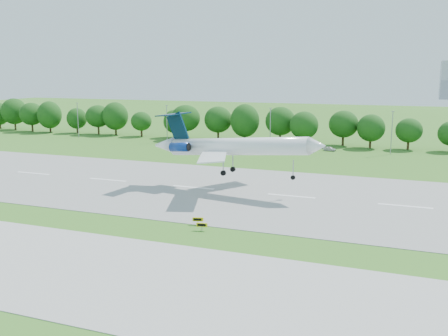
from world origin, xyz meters
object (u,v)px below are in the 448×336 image
at_px(service_vehicle_a, 251,144).
at_px(service_vehicle_b, 330,149).
at_px(taxi_sign_left, 198,219).
at_px(airliner, 229,146).

relative_size(service_vehicle_a, service_vehicle_b, 1.01).
bearing_deg(service_vehicle_b, service_vehicle_a, 104.74).
bearing_deg(service_vehicle_a, taxi_sign_left, -160.97).
relative_size(airliner, service_vehicle_a, 9.67).
bearing_deg(airliner, service_vehicle_a, 109.57).
distance_m(service_vehicle_a, service_vehicle_b, 24.17).
distance_m(taxi_sign_left, service_vehicle_a, 81.85).
bearing_deg(service_vehicle_b, taxi_sign_left, -169.49).
distance_m(taxi_sign_left, service_vehicle_b, 80.01).
distance_m(airliner, service_vehicle_a, 59.76).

